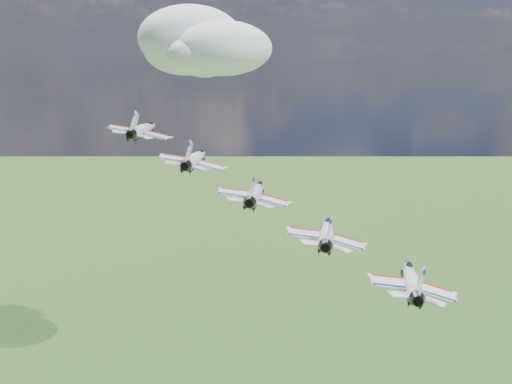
{
  "coord_description": "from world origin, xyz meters",
  "views": [
    {
      "loc": [
        16.01,
        -78.17,
        163.65
      ],
      "look_at": [
        20.03,
        2.48,
        145.63
      ],
      "focal_mm": 45.0,
      "sensor_mm": 36.0,
      "label": 1
    }
  ],
  "objects_px": {
    "jet_4": "(411,279)",
    "jet_2": "(256,192)",
    "jet_0": "(144,129)",
    "jet_3": "(327,232)",
    "jet_1": "(196,158)"
  },
  "relations": [
    {
      "from": "jet_0",
      "to": "jet_3",
      "type": "height_order",
      "value": "jet_0"
    },
    {
      "from": "jet_0",
      "to": "jet_1",
      "type": "relative_size",
      "value": 1.0
    },
    {
      "from": "jet_0",
      "to": "jet_4",
      "type": "height_order",
      "value": "jet_0"
    },
    {
      "from": "jet_4",
      "to": "jet_2",
      "type": "bearing_deg",
      "value": 145.89
    },
    {
      "from": "jet_0",
      "to": "jet_1",
      "type": "xyz_separation_m",
      "value": [
        8.04,
        -7.9,
        -3.15
      ]
    },
    {
      "from": "jet_1",
      "to": "jet_2",
      "type": "bearing_deg",
      "value": -34.11
    },
    {
      "from": "jet_1",
      "to": "jet_3",
      "type": "relative_size",
      "value": 1.0
    },
    {
      "from": "jet_0",
      "to": "jet_4",
      "type": "distance_m",
      "value": 46.82
    },
    {
      "from": "jet_2",
      "to": "jet_3",
      "type": "relative_size",
      "value": 1.0
    },
    {
      "from": "jet_4",
      "to": "jet_0",
      "type": "bearing_deg",
      "value": 145.89
    },
    {
      "from": "jet_2",
      "to": "jet_3",
      "type": "distance_m",
      "value": 11.71
    },
    {
      "from": "jet_2",
      "to": "jet_3",
      "type": "bearing_deg",
      "value": -34.11
    },
    {
      "from": "jet_1",
      "to": "jet_2",
      "type": "distance_m",
      "value": 11.71
    },
    {
      "from": "jet_1",
      "to": "jet_3",
      "type": "height_order",
      "value": "jet_1"
    },
    {
      "from": "jet_0",
      "to": "jet_1",
      "type": "bearing_deg",
      "value": -34.11
    }
  ]
}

